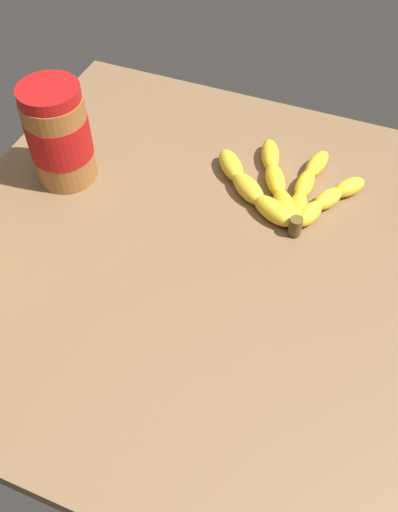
{
  "coord_description": "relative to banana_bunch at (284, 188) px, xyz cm",
  "views": [
    {
      "loc": [
        17.13,
        -49.47,
        62.36
      ],
      "look_at": [
        -0.73,
        -4.93,
        4.12
      ],
      "focal_mm": 38.26,
      "sensor_mm": 36.0,
      "label": 1
    }
  ],
  "objects": [
    {
      "name": "peanut_butter_jar",
      "position": [
        -35.05,
        -8.97,
        6.82
      ],
      "size": [
        10.01,
        10.01,
        16.89
      ],
      "color": "#9E602D",
      "rests_on": "ground_plane"
    },
    {
      "name": "ground_plane",
      "position": [
        -5.95,
        -15.5,
        -3.24
      ],
      "size": [
        84.65,
        79.32,
        3.46
      ],
      "primitive_type": "cube",
      "color": "brown"
    },
    {
      "name": "banana_bunch",
      "position": [
        0.0,
        0.0,
        0.0
      ],
      "size": [
        26.17,
        20.35,
        3.3
      ],
      "color": "yellow",
      "rests_on": "ground_plane"
    }
  ]
}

